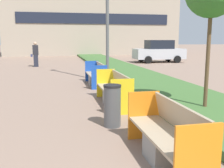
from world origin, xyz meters
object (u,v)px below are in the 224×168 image
at_px(bench_blue_frame, 96,76).
at_px(parked_car_distant, 159,51).
at_px(bench_orange_frame, 166,139).
at_px(bench_yellow_frame, 114,92).
at_px(pedestrian_walking, 36,54).
at_px(litter_bin, 112,106).

height_order(bench_blue_frame, parked_car_distant, parked_car_distant).
relative_size(bench_orange_frame, bench_blue_frame, 0.94).
distance_m(bench_yellow_frame, bench_blue_frame, 3.49).
bearing_deg(pedestrian_walking, bench_yellow_frame, -75.51).
xyz_separation_m(pedestrian_walking, parked_car_distant, (9.90, 1.62, 0.02)).
distance_m(bench_orange_frame, bench_yellow_frame, 3.79).
distance_m(bench_orange_frame, pedestrian_walking, 15.82).
xyz_separation_m(bench_orange_frame, parked_car_distant, (6.87, 17.14, 0.55)).
bearing_deg(bench_blue_frame, bench_orange_frame, -90.01).
distance_m(bench_orange_frame, parked_car_distant, 18.47).
bearing_deg(bench_orange_frame, pedestrian_walking, 101.04).
relative_size(bench_orange_frame, bench_yellow_frame, 0.89).
bearing_deg(bench_blue_frame, pedestrian_walking, 110.19).
xyz_separation_m(bench_blue_frame, litter_bin, (-0.48, -5.45, 0.11)).
xyz_separation_m(bench_orange_frame, pedestrian_walking, (-3.03, 15.52, 0.53)).
xyz_separation_m(bench_orange_frame, litter_bin, (-0.48, 1.83, 0.11)).
bearing_deg(bench_yellow_frame, pedestrian_walking, 104.49).
relative_size(bench_yellow_frame, parked_car_distant, 0.55).
relative_size(bench_orange_frame, pedestrian_walking, 1.16).
bearing_deg(bench_yellow_frame, litter_bin, -103.87).
relative_size(bench_blue_frame, litter_bin, 2.29).
relative_size(bench_orange_frame, litter_bin, 2.15).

